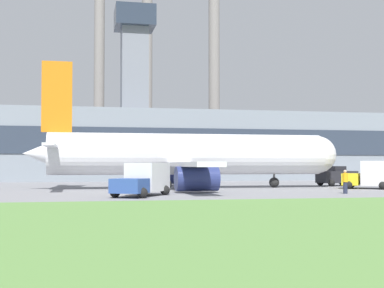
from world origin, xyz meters
name	(u,v)px	position (x,y,z in m)	size (l,w,h in m)	color
ground_plane	(167,188)	(0.00, 0.00, 0.00)	(400.00, 400.00, 0.00)	gray
grass_strip	(384,246)	(0.00, -36.50, 0.03)	(240.00, 37.00, 0.06)	#5B8942
terminal_building	(138,145)	(-0.02, 26.67, 4.99)	(88.91, 15.90, 24.66)	gray
smokestack_left	(99,74)	(-4.50, 60.08, 20.47)	(2.44, 2.44, 40.73)	gray
smokestack_right	(147,72)	(5.23, 59.75, 21.32)	(2.49, 2.49, 42.44)	gray
smokestack_far	(214,83)	(18.77, 56.88, 18.95)	(2.63, 2.63, 37.68)	gray
airplane	(185,155)	(1.39, -1.45, 3.02)	(29.00, 27.64, 11.21)	silver
pushback_tug	(337,177)	(17.61, 0.93, 0.91)	(4.18, 3.01, 2.00)	#232328
baggage_truck	(144,180)	(-3.61, -12.42, 1.13)	(4.60, 5.73, 2.29)	#2D4C93
fuel_truck	(370,175)	(17.46, -5.75, 1.21)	(4.73, 4.28, 2.49)	yellow
ground_crew_person	(345,181)	(11.45, -12.58, 0.91)	(0.54, 0.54, 1.78)	#23283D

